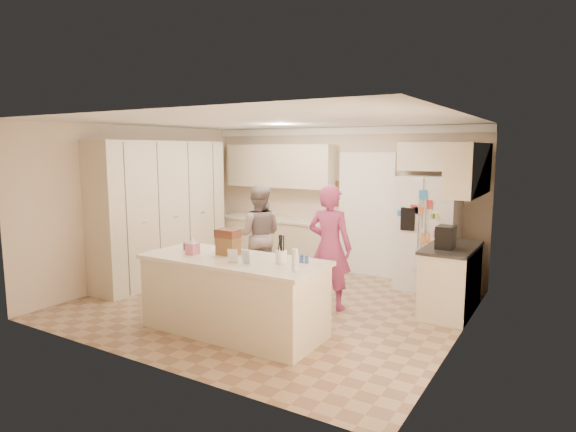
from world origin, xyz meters
The scene contains 41 objects.
floor centered at (0.00, 0.00, -0.01)m, with size 5.20×4.60×0.02m, color #9E8162.
ceiling centered at (0.00, 0.00, 2.61)m, with size 5.20×4.60×0.02m, color white.
wall_back centered at (0.00, 2.31, 1.30)m, with size 5.20×0.02×2.60m, color beige.
wall_front centered at (0.00, -2.31, 1.30)m, with size 5.20×0.02×2.60m, color beige.
wall_left centered at (-2.61, 0.00, 1.30)m, with size 0.02×4.60×2.60m, color beige.
wall_right centered at (2.61, 0.00, 1.30)m, with size 0.02×4.60×2.60m, color beige.
crown_back centered at (0.00, 2.26, 2.53)m, with size 5.20×0.08×0.12m, color white.
pantry_bank centered at (-2.30, 0.20, 1.18)m, with size 0.60×2.60×2.35m, color beige.
back_base_cab centered at (-1.15, 2.00, 0.44)m, with size 2.20×0.60×0.88m, color beige.
back_countertop centered at (-1.15, 1.99, 0.90)m, with size 2.24×0.63×0.04m, color beige.
back_upper_cab centered at (-1.15, 2.12, 1.90)m, with size 2.20×0.35×0.80m, color beige.
doorway_opening centered at (0.55, 2.28, 1.05)m, with size 0.90×0.06×2.10m, color black.
doorway_casing centered at (0.55, 2.24, 1.05)m, with size 1.02×0.03×2.22m, color white.
wall_frame_upper centered at (0.02, 2.27, 1.55)m, with size 0.15×0.02×0.20m, color brown.
wall_frame_lower centered at (0.02, 2.27, 1.28)m, with size 0.15×0.02×0.20m, color brown.
refrigerator centered at (1.71, 1.97, 0.90)m, with size 0.90×0.70×1.80m, color white.
fridge_seam centered at (1.71, 1.61, 0.90)m, with size 0.01×0.02×1.78m, color gray.
fridge_dispenser centered at (1.49, 1.60, 1.15)m, with size 0.22×0.03×0.35m, color black.
fridge_handle_l centered at (1.66, 1.60, 1.05)m, with size 0.02×0.02×0.85m, color silver.
fridge_handle_r centered at (1.76, 1.60, 1.05)m, with size 0.02×0.02×0.85m, color silver.
over_fridge_cab centered at (1.65, 2.12, 2.10)m, with size 0.95×0.35×0.45m, color beige.
right_base_cab centered at (2.30, 1.00, 0.44)m, with size 0.60×1.20×0.88m, color beige.
right_countertop centered at (2.29, 1.00, 0.90)m, with size 0.63×1.24×0.04m, color #2D2B28.
right_upper_cab centered at (2.43, 1.20, 1.95)m, with size 0.35×1.50×0.70m, color beige.
coffee_maker centered at (2.25, 0.80, 1.07)m, with size 0.22×0.28×0.30m, color black.
island_base centered at (0.20, -1.10, 0.44)m, with size 2.20×0.90×0.88m, color beige.
island_top centered at (0.20, -1.10, 0.90)m, with size 2.28×0.96×0.05m, color beige.
utensil_crock centered at (0.85, -1.05, 1.00)m, with size 0.13×0.13×0.15m, color white.
tissue_box centered at (-0.35, -1.20, 1.00)m, with size 0.13×0.13×0.14m, color pink.
tissue_plume centered at (-0.35, -1.20, 1.10)m, with size 0.08×0.08×0.08m, color white.
dollhouse_body centered at (0.05, -1.00, 1.04)m, with size 0.26×0.18×0.22m, color brown.
dollhouse_roof centered at (0.05, -1.00, 1.20)m, with size 0.28×0.20×0.10m, color #592D1E.
jam_jar centered at (-0.60, -1.05, 0.97)m, with size 0.07×0.07×0.09m, color #59263F.
greeting_card_a centered at (0.35, -1.30, 1.01)m, with size 0.12×0.01×0.16m, color white.
greeting_card_b centered at (0.50, -1.25, 1.01)m, with size 0.12×0.01×0.16m, color silver.
water_bottle centered at (1.15, -1.25, 1.04)m, with size 0.07×0.07×0.24m, color silver.
shaker_salt centered at (1.02, -0.88, 0.97)m, with size 0.05×0.05×0.09m, color #314D9E.
shaker_pepper centered at (1.09, -0.88, 0.97)m, with size 0.05×0.05×0.09m, color #314D9E.
teen_boy centered at (-0.74, 0.79, 0.82)m, with size 0.80×0.62×1.64m, color gray.
teen_girl centered at (0.81, 0.29, 0.87)m, with size 0.63×0.42×1.74m, color #B84869.
fridge_magnets centered at (1.71, 1.60, 0.90)m, with size 0.76×0.02×1.44m, color tan, non-canonical shape.
Camera 1 is at (3.68, -5.60, 2.23)m, focal length 30.00 mm.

